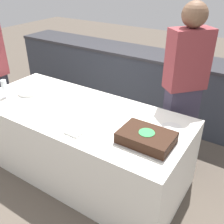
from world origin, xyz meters
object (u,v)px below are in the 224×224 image
object	(u,v)px
cake	(146,138)
wine_glass	(4,86)
person_cutting_cake	(184,89)
plate_stack	(29,92)

from	to	relation	value
cake	wine_glass	world-z (taller)	wine_glass
person_cutting_cake	wine_glass	bearing A→B (deg)	-20.15
cake	wine_glass	bearing A→B (deg)	-177.50
cake	plate_stack	size ratio (longest dim) A/B	2.04
wine_glass	plate_stack	bearing A→B (deg)	53.66
cake	wine_glass	xyz separation A→B (m)	(-1.61, -0.07, 0.08)
cake	plate_stack	world-z (taller)	cake
wine_glass	cake	bearing A→B (deg)	2.50
cake	person_cutting_cake	distance (m)	0.82
wine_glass	person_cutting_cake	distance (m)	1.83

